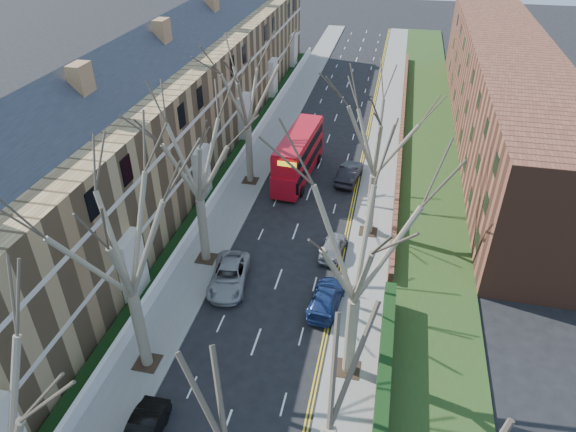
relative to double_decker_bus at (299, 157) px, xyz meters
The scene contains 16 objects.
pavement_left 10.36m from the double_decker_bus, 116.15° to the left, with size 3.00×102.00×0.12m, color slate.
pavement_right 12.00m from the double_decker_bus, 50.48° to the left, with size 3.00×102.00×0.12m, color slate.
terrace_left 12.65m from the double_decker_bus, behind, with size 9.70×78.00×13.60m.
flats_right 23.26m from the double_decker_bus, 34.65° to the left, with size 13.97×54.00×10.00m.
front_wall_left 6.40m from the double_decker_bus, 169.64° to the left, with size 0.30×78.00×1.00m.
grass_verge_right 15.22m from the double_decker_bus, 37.18° to the left, with size 6.00×102.00×0.06m.
tree_left_mid 25.36m from the double_decker_bus, 99.92° to the right, with size 10.50×10.50×14.71m.
tree_left_far 16.16m from the double_decker_bus, 106.75° to the right, with size 10.15×10.15×14.22m.
tree_left_dist 8.75m from the double_decker_bus, 155.76° to the right, with size 10.50×10.50×14.71m.
tree_right_mid 24.22m from the double_decker_bus, 71.73° to the right, with size 10.50×10.50×14.71m.
tree_right_far 12.86m from the double_decker_bus, 47.49° to the right, with size 10.15×10.15×14.22m.
double_decker_bus is the anchor object (origin of this frame).
car_left_far 16.26m from the double_decker_bus, 95.93° to the right, with size 2.42×5.25×1.46m, color gray.
car_right_near 17.67m from the double_decker_bus, 72.75° to the right, with size 1.89×4.64×1.35m, color navy.
car_right_mid 12.26m from the double_decker_bus, 66.53° to the right, with size 1.57×3.89×1.33m, color gray.
car_right_far 4.94m from the double_decker_bus, ahead, with size 1.70×4.86×1.60m, color black.
Camera 1 is at (6.53, -11.99, 23.55)m, focal length 32.00 mm.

